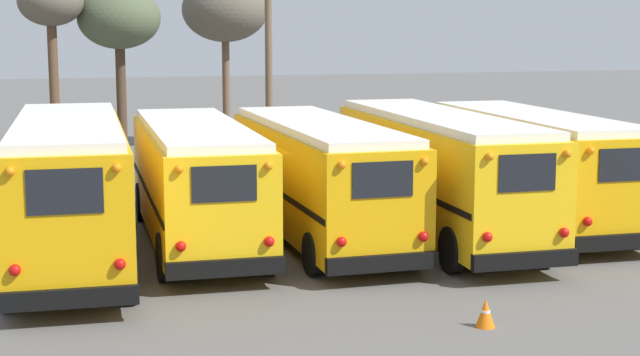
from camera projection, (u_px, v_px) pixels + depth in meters
The scene contains 12 objects.
ground_plane at pixel (324, 243), 24.84m from camera, with size 160.00×160.00×0.00m, color #5B5956.
school_bus_0 at pixel (69, 186), 22.48m from camera, with size 2.93×10.18×3.35m.
school_bus_1 at pixel (196, 179), 24.45m from camera, with size 2.79×9.65×3.06m.
school_bus_2 at pixel (319, 176), 25.01m from camera, with size 2.60×9.72×3.07m.
school_bus_3 at pixel (437, 169), 25.50m from camera, with size 2.69×10.45×3.22m.
school_bus_4 at pixel (532, 164), 26.98m from camera, with size 2.80×9.47×3.09m.
utility_pole at pixel (269, 48), 35.36m from camera, with size 1.80×0.26×8.89m.
bare_tree_1 at pixel (119, 20), 39.96m from camera, with size 3.38×3.38×7.02m.
bare_tree_2 at pixel (225, 11), 43.13m from camera, with size 3.80×3.80×7.55m.
bare_tree_3 at pixel (51, 7), 38.57m from camera, with size 2.57×2.57×7.34m.
fence_line at pixel (257, 163), 32.12m from camera, with size 20.49×0.06×1.42m.
traffic_cone at pixel (486, 313), 17.94m from camera, with size 0.36×0.36×0.53m.
Camera 1 is at (-6.78, -23.31, 5.51)m, focal length 55.00 mm.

